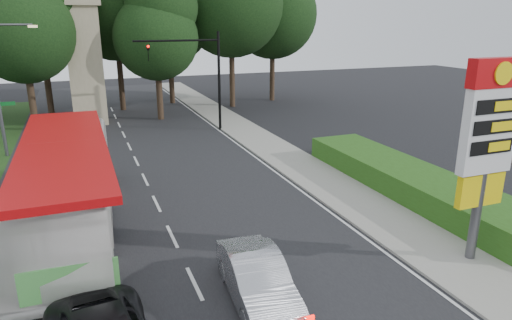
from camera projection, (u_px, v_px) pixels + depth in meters
name	position (u px, v px, depth m)	size (l,w,h in m)	color
road_surface	(153.00, 196.00, 21.42)	(14.00, 80.00, 0.02)	black
sidewalk_right	(313.00, 174.00, 24.37)	(3.00, 80.00, 0.12)	gray
hedge	(409.00, 181.00, 21.70)	(3.00, 14.00, 1.20)	#254C14
gas_station_pylon	(488.00, 135.00, 14.42)	(2.10, 0.45, 6.85)	#59595E
traffic_signal_mast	(201.00, 68.00, 32.72)	(6.10, 0.35, 7.20)	black
monument	(85.00, 59.00, 35.26)	(3.00, 3.00, 10.05)	#9C8F6F
tree_east_near	(167.00, 1.00, 42.95)	(8.12, 8.12, 15.95)	#2D2116
tree_monument_left	(19.00, 9.00, 31.93)	(7.28, 7.28, 14.30)	#2D2116
tree_monument_right	(155.00, 19.00, 35.89)	(6.72, 6.72, 13.20)	#2D2116
transit_bus	(68.00, 188.00, 17.52)	(2.98, 12.73, 3.54)	white
sedan_silver	(257.00, 279.00, 13.22)	(1.54, 4.42, 1.46)	#A1A2A8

